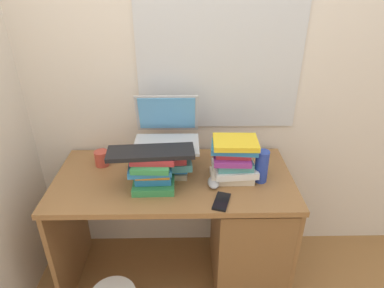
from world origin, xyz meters
TOP-DOWN VIEW (x-y plane):
  - ground_plane at (0.00, 0.00)m, footprint 6.00×6.00m
  - wall_back at (0.00, 0.35)m, footprint 6.00×0.06m
  - desk at (0.32, -0.02)m, footprint 1.26×0.60m
  - book_stack_tall at (-0.03, 0.05)m, footprint 0.27×0.21m
  - book_stack_keyboard_riser at (-0.10, -0.08)m, footprint 0.24×0.20m
  - book_stack_side at (0.31, -0.01)m, footprint 0.25×0.20m
  - laptop at (-0.03, 0.11)m, footprint 0.34×0.29m
  - keyboard at (-0.10, -0.08)m, footprint 0.43×0.17m
  - computer_mouse at (0.21, -0.08)m, footprint 0.06×0.10m
  - mug at (-0.40, 0.13)m, footprint 0.11×0.08m
  - water_bottle at (0.45, -0.04)m, footprint 0.07×0.07m
  - cell_phone at (0.24, -0.22)m, footprint 0.10×0.15m

SIDE VIEW (x-z plane):
  - ground_plane at x=0.00m, z-range 0.00..0.00m
  - desk at x=0.32m, z-range 0.03..0.78m
  - cell_phone at x=0.24m, z-range 0.74..0.75m
  - computer_mouse at x=0.21m, z-range 0.74..0.78m
  - mug at x=-0.40m, z-range 0.74..0.83m
  - book_stack_tall at x=-0.03m, z-range 0.75..0.91m
  - water_bottle at x=0.45m, z-range 0.74..0.92m
  - book_stack_keyboard_riser at x=-0.10m, z-range 0.74..0.93m
  - book_stack_side at x=0.31m, z-range 0.74..0.97m
  - keyboard at x=-0.10m, z-range 0.93..0.95m
  - laptop at x=-0.03m, z-range 0.84..1.08m
  - wall_back at x=0.00m, z-range 0.00..2.60m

